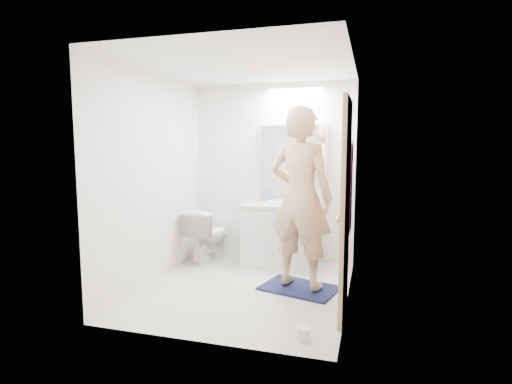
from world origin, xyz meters
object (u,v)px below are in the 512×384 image
(medicine_cabinet, at_px, (294,151))
(soap_bottle_a, at_px, (257,193))
(toilet, at_px, (208,235))
(toilet_paper_roll, at_px, (303,334))
(soap_bottle_b, at_px, (268,195))
(toothbrush_cup, at_px, (298,199))
(vanity_cabinet, at_px, (279,236))
(person, at_px, (301,198))

(medicine_cabinet, bearing_deg, soap_bottle_a, -172.90)
(toilet, relative_size, toilet_paper_roll, 6.68)
(medicine_cabinet, height_order, soap_bottle_b, medicine_cabinet)
(soap_bottle_b, bearing_deg, toilet_paper_roll, -68.16)
(toothbrush_cup, distance_m, toilet_paper_roll, 2.30)
(vanity_cabinet, height_order, soap_bottle_b, soap_bottle_b)
(toilet, relative_size, person, 0.38)
(toothbrush_cup, bearing_deg, toilet, -166.87)
(vanity_cabinet, relative_size, toilet_paper_roll, 8.18)
(vanity_cabinet, xyz_separation_m, person, (0.42, -0.81, 0.63))
(medicine_cabinet, relative_size, soap_bottle_b, 5.21)
(toilet, relative_size, soap_bottle_a, 3.42)
(vanity_cabinet, distance_m, toilet_paper_roll, 2.08)
(vanity_cabinet, distance_m, soap_bottle_a, 0.65)
(soap_bottle_a, bearing_deg, medicine_cabinet, 7.10)
(soap_bottle_b, height_order, toothbrush_cup, soap_bottle_b)
(vanity_cabinet, xyz_separation_m, toilet_paper_roll, (0.65, -1.94, -0.34))
(vanity_cabinet, distance_m, toothbrush_cup, 0.55)
(soap_bottle_a, relative_size, toilet_paper_roll, 1.95)
(toilet, distance_m, toothbrush_cup, 1.31)
(medicine_cabinet, distance_m, toothbrush_cup, 0.64)
(soap_bottle_a, height_order, soap_bottle_b, soap_bottle_a)
(soap_bottle_a, xyz_separation_m, soap_bottle_b, (0.14, 0.03, -0.02))
(soap_bottle_b, relative_size, toilet_paper_roll, 1.53)
(person, xyz_separation_m, toothbrush_cup, (-0.20, 0.97, -0.15))
(medicine_cabinet, height_order, person, person)
(vanity_cabinet, xyz_separation_m, toothbrush_cup, (0.22, 0.16, 0.48))
(medicine_cabinet, bearing_deg, vanity_cabinet, -123.89)
(toilet, distance_m, soap_bottle_a, 0.88)
(toilet, height_order, person, person)
(toilet, relative_size, toothbrush_cup, 7.35)
(toothbrush_cup, bearing_deg, soap_bottle_b, 177.29)
(person, xyz_separation_m, soap_bottle_b, (-0.62, 0.99, -0.11))
(medicine_cabinet, xyz_separation_m, soap_bottle_a, (-0.48, -0.06, -0.57))
(vanity_cabinet, height_order, person, person)
(toilet, height_order, toilet_paper_roll, toilet)
(medicine_cabinet, relative_size, soap_bottle_a, 4.10)
(person, distance_m, soap_bottle_a, 1.23)
(vanity_cabinet, bearing_deg, medicine_cabinet, 56.11)
(person, bearing_deg, vanity_cabinet, -47.73)
(toilet, xyz_separation_m, person, (1.38, -0.70, 0.65))
(vanity_cabinet, relative_size, toothbrush_cup, 9.01)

